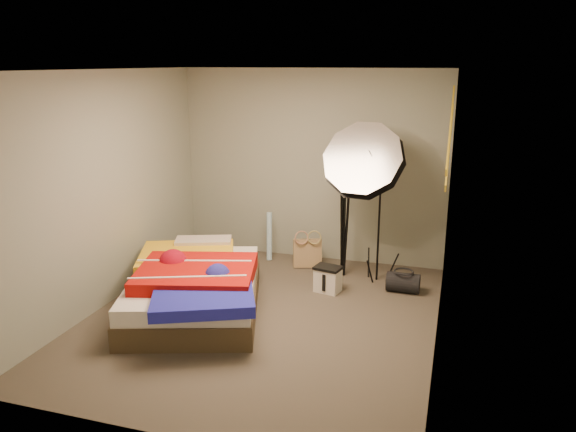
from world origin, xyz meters
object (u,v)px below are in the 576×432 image
at_px(tote_bag, 307,253).
at_px(camera_tripod, 344,220).
at_px(photo_umbrella, 365,163).
at_px(duffel_bag, 403,282).
at_px(bed, 195,286).
at_px(wrapping_roll, 269,236).
at_px(camera_case, 328,280).

bearing_deg(tote_bag, camera_tripod, -38.78).
bearing_deg(photo_umbrella, tote_bag, 158.72).
distance_m(tote_bag, duffel_bag, 1.37).
distance_m(tote_bag, bed, 1.82).
height_order(photo_umbrella, camera_tripod, photo_umbrella).
relative_size(tote_bag, wrapping_roll, 0.57).
bearing_deg(duffel_bag, tote_bag, 160.54).
xyz_separation_m(tote_bag, photo_umbrella, (0.75, -0.29, 1.27)).
height_order(bed, camera_tripod, camera_tripod).
xyz_separation_m(tote_bag, camera_case, (0.44, -0.73, -0.04)).
bearing_deg(bed, camera_case, 36.62).
bearing_deg(camera_tripod, duffel_bag, -22.16).
xyz_separation_m(duffel_bag, photo_umbrella, (-0.53, 0.19, 1.34)).
bearing_deg(bed, wrapping_roll, 82.69).
height_order(duffel_bag, bed, bed).
bearing_deg(tote_bag, camera_case, -78.85).
bearing_deg(duffel_bag, bed, -149.39).
distance_m(camera_case, bed, 1.54).
distance_m(camera_case, duffel_bag, 0.87).
bearing_deg(camera_case, camera_tripod, 96.33).
relative_size(photo_umbrella, camera_tripod, 1.61).
relative_size(bed, camera_tripod, 1.77).
distance_m(bed, photo_umbrella, 2.36).
bearing_deg(wrapping_roll, photo_umbrella, -17.70).
height_order(wrapping_roll, camera_tripod, camera_tripod).
distance_m(bed, camera_tripod, 2.01).
bearing_deg(camera_case, bed, -130.84).
height_order(wrapping_roll, duffel_bag, wrapping_roll).
bearing_deg(camera_tripod, tote_bag, 161.30).
height_order(bed, photo_umbrella, photo_umbrella).
bearing_deg(camera_case, photo_umbrella, 67.22).
bearing_deg(wrapping_roll, bed, -97.31).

